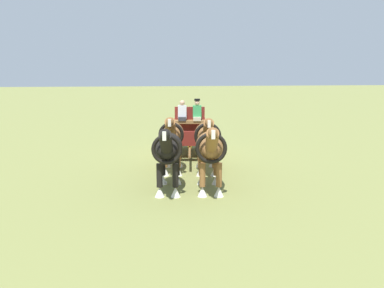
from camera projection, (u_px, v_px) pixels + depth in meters
The scene contains 7 objects.
ground_plane at pixel (190, 153), 19.15m from camera, with size 220.00×220.00×0.00m, color olive.
show_wagon at pixel (190, 130), 18.78m from camera, with size 5.72×2.26×2.65m.
draft_horse_rear_near at pixel (207, 137), 15.26m from camera, with size 3.14×1.30×2.21m.
draft_horse_rear_off at pixel (172, 136), 15.24m from camera, with size 3.07×1.22×2.25m.
draft_horse_lead_near at pixel (210, 149), 12.69m from camera, with size 3.01×1.24×2.24m.
draft_horse_lead_off at pixel (168, 150), 12.68m from camera, with size 3.12×1.23×2.20m.
sponsor_banner at pixel (183, 131), 22.63m from camera, with size 3.20×0.06×1.10m, color silver.
Camera 1 is at (18.52, -3.22, 3.65)m, focal length 38.21 mm.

